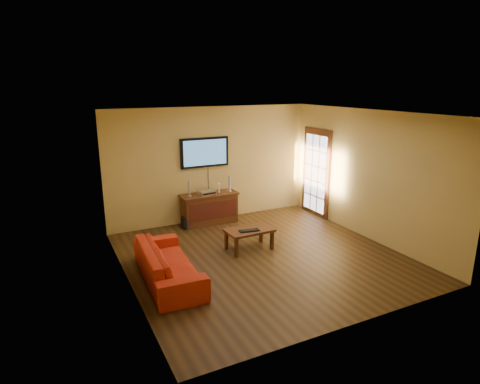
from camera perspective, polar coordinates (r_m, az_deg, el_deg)
ground_plane at (r=7.78m, az=3.28°, el=-9.16°), size 5.00×5.00×0.00m
room_walls at (r=7.78m, az=1.18°, el=3.95°), size 5.00×5.00×5.00m
french_door at (r=10.10m, az=10.75°, el=2.61°), size 0.07×1.02×2.22m
media_console at (r=9.46m, az=-4.38°, el=-2.33°), size 1.35×0.52×0.72m
television at (r=9.35m, az=-5.04°, el=5.64°), size 1.17×0.08×0.69m
coffee_table at (r=7.96m, az=1.32°, el=-5.71°), size 0.93×0.58×0.43m
sofa at (r=6.88m, az=-10.23°, el=-9.11°), size 0.70×2.08×0.80m
speaker_left at (r=9.14m, az=-7.23°, el=0.37°), size 0.10×0.10×0.36m
speaker_right at (r=9.49m, az=-1.51°, el=1.11°), size 0.10×0.10×0.38m
av_receiver at (r=9.31m, az=-4.73°, el=-0.05°), size 0.40×0.31×0.09m
game_console at (r=9.47m, az=-3.01°, el=0.64°), size 0.10×0.16×0.21m
subwoofer at (r=9.28m, az=-7.41°, el=-4.30°), size 0.26×0.26×0.25m
bottle at (r=9.16m, az=-7.20°, el=-4.80°), size 0.07×0.07×0.20m
keyboard at (r=7.83m, az=1.31°, el=-5.49°), size 0.42×0.21×0.02m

